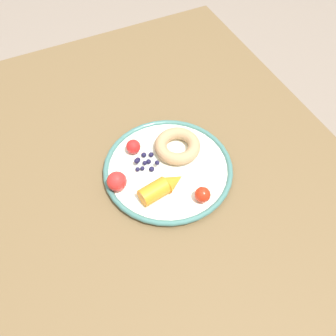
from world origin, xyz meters
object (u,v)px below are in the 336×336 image
Objects in this scene: dining_table at (169,212)px; tomato_mid at (133,147)px; tomato_near at (117,181)px; tomato_far at (203,195)px; blueberry_pile at (145,162)px; carrot_orange at (162,187)px; donut at (177,146)px; plate at (168,169)px.

tomato_mid reaches higher than dining_table.
dining_table is 0.17m from tomato_mid.
tomato_near is 0.18m from tomato_far.
tomato_mid is at bearing 138.07° from tomato_near.
tomato_near is (0.03, -0.08, 0.01)m from blueberry_pile.
dining_table is 21.64× the size of blueberry_pile.
blueberry_pile is 0.05m from tomato_mid.
carrot_orange is 0.12m from donut.
tomato_near is (0.04, -0.16, 0.01)m from donut.
carrot_orange is 3.21× the size of tomato_mid.
blueberry_pile is 1.68× the size of tomato_far.
donut is at bearing 102.90° from tomato_near.
plate is at bearing -47.96° from donut.
dining_table is 11.62× the size of donut.
dining_table is 0.16m from donut.
tomato_far is at bearing 23.78° from tomato_mid.
dining_table is 36.31× the size of tomato_far.
dining_table is at bearing -35.58° from donut.
tomato_far reaches higher than plate.
donut is 0.14m from tomato_far.
donut is 0.10m from tomato_mid.
tomato_near reaches higher than tomato_mid.
tomato_far is at bearing 42.01° from dining_table.
tomato_mid is at bearing -166.50° from dining_table.
carrot_orange reaches higher than tomato_mid.
carrot_orange reaches higher than dining_table.
donut is 3.17× the size of tomato_mid.
carrot_orange is 0.09m from tomato_near.
plate is 2.71× the size of carrot_orange.
carrot_orange is 1.01× the size of donut.
plate is 0.05m from blueberry_pile.
tomato_far is (0.10, 0.15, -0.00)m from tomato_near.
donut is (-0.09, 0.08, -0.00)m from carrot_orange.
tomato_far is (0.05, 0.05, 0.12)m from dining_table.
tomato_mid is (-0.08, -0.05, 0.02)m from plate.
plate is at bearing 33.05° from tomato_mid.
donut is at bearing 137.90° from carrot_orange.
tomato_mid is (-0.12, -0.03, 0.12)m from dining_table.
blueberry_pile is at bearing 112.17° from tomato_near.
dining_table is at bearing -22.36° from plate.
tomato_mid is (-0.04, -0.09, 0.00)m from donut.
carrot_orange is 1.88× the size of blueberry_pile.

